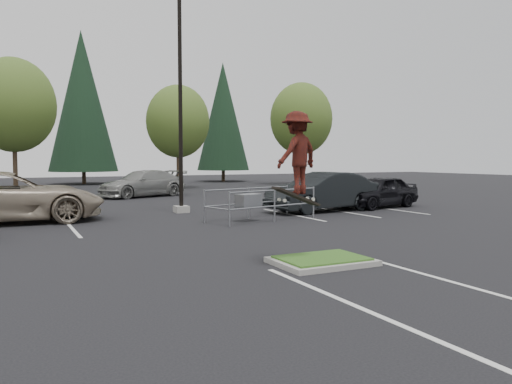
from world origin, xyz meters
name	(u,v)px	position (x,y,z in m)	size (l,w,h in m)	color
ground	(322,264)	(0.00, 0.00, 0.00)	(120.00, 120.00, 0.00)	black
grass_median	(322,261)	(0.00, 0.00, 0.08)	(2.20, 1.60, 0.16)	gray
stall_lines	(184,233)	(-1.35, 6.02, 0.00)	(22.62, 17.60, 0.01)	silver
light_pole	(180,110)	(0.50, 12.00, 4.56)	(0.70, 0.60, 10.12)	gray
decid_b	(13,108)	(-6.01, 30.53, 6.04)	(5.89, 5.89, 9.64)	#38281C
decid_c	(178,124)	(5.99, 29.83, 5.25)	(5.12, 5.12, 8.38)	#38281C
decid_d	(301,121)	(17.99, 30.33, 5.91)	(5.76, 5.76, 9.43)	#38281C
conif_b	(82,101)	(0.00, 40.50, 7.85)	(6.38, 6.38, 14.50)	#38281C
conif_c	(223,117)	(14.00, 39.50, 6.85)	(5.50, 5.50, 12.50)	#38281C
cart_corral	(252,201)	(2.01, 7.87, 0.80)	(4.73, 2.68, 1.27)	gray
skateboarder	(297,153)	(-0.60, 0.17, 2.54)	(1.37, 1.07, 2.15)	black
car_l_tan	(7,197)	(-6.50, 11.50, 0.97)	(3.23, 7.01, 1.95)	gray
car_r_charc	(322,192)	(6.50, 9.64, 0.90)	(1.91, 5.46, 1.80)	black
car_r_black	(379,191)	(10.00, 9.88, 0.80)	(1.88, 4.68, 1.59)	black
car_far_silver	(144,183)	(1.24, 22.00, 0.84)	(2.36, 5.81, 1.69)	gray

